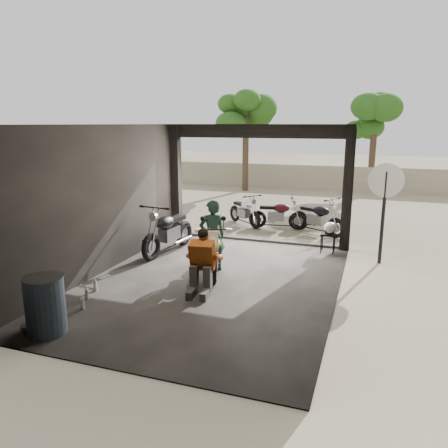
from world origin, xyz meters
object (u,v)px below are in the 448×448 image
Objects in this scene: outside_bike_c at (318,215)px; helmet at (330,228)px; mechanic at (201,264)px; left_bike at (168,228)px; rider at (212,236)px; outside_bike_b at (278,212)px; oil_drum at (45,306)px; stool at (328,236)px; main_bike at (213,248)px; outside_bike_a at (245,209)px; sign_post at (385,197)px.

outside_bike_c is 2.02m from helmet.
mechanic is (-1.48, -5.55, 0.05)m from outside_bike_c.
left_bike is at bearing -137.46° from helmet.
helmet is (3.86, 1.29, 0.01)m from left_bike.
helmet is (2.31, 2.25, -0.15)m from rider.
oil_drum is (-1.88, -8.06, -0.06)m from outside_bike_b.
stool is (1.77, -2.14, -0.09)m from outside_bike_b.
main_bike is 3.28m from helmet.
outside_bike_b is (0.43, 4.56, -0.05)m from main_bike.
outside_bike_a is (0.93, 3.64, -0.13)m from left_bike.
helmet is 1.59m from sign_post.
outside_bike_a is 6.02m from mechanic.
outside_bike_b is at bearing 66.13° from left_bike.
outside_bike_c reaches higher than helmet.
left_bike reaches higher than main_bike.
outside_bike_b is (2.06, 3.44, -0.12)m from left_bike.
sign_post is at bearing -139.21° from outside_bike_b.
stool is at bearing 58.29° from oil_drum.
outside_bike_c is 3.27× the size of stool.
outside_bike_b is 4.44m from rider.
sign_post is at bearing 8.75° from main_bike.
mechanic reaches higher than stool.
main_bike is 1.98m from left_bike.
outside_bike_b is at bearing -58.82° from outside_bike_a.
outside_bike_a is at bearing 165.39° from helmet.
outside_bike_b is at bearing 154.04° from helmet.
rider is 0.68× the size of sign_post.
left_bike is 4.01m from outside_bike_b.
rider is 3.17× the size of stool.
main_bike is 1.85× the size of oil_drum.
outside_bike_c is at bearing -148.50° from rider.
main_bike is 4.09m from sign_post.
oil_drum is at bearing -97.95° from helmet.
rider is 1.40m from mechanic.
left_bike reaches higher than oil_drum.
mechanic is at bearing 169.30° from outside_bike_b.
sign_post reaches higher than outside_bike_b.
left_bike is 1.22× the size of outside_bike_b.
sign_post is at bearing 16.37° from left_bike.
outside_bike_a reaches higher than helmet.
outside_bike_b reaches higher than helmet.
left_bike is at bearing -153.42° from outside_bike_a.
rider is at bearing -135.25° from stool.
outside_bike_a is at bearing 90.94° from mechanic.
helmet is at bearing -171.57° from rider.
rider is at bearing 93.89° from mechanic.
helmet is (2.93, -2.35, 0.14)m from outside_bike_a.
outside_bike_c is (1.68, 4.35, -0.01)m from main_bike.
mechanic is 3.67× the size of helmet.
main_bike is 0.73× the size of sign_post.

